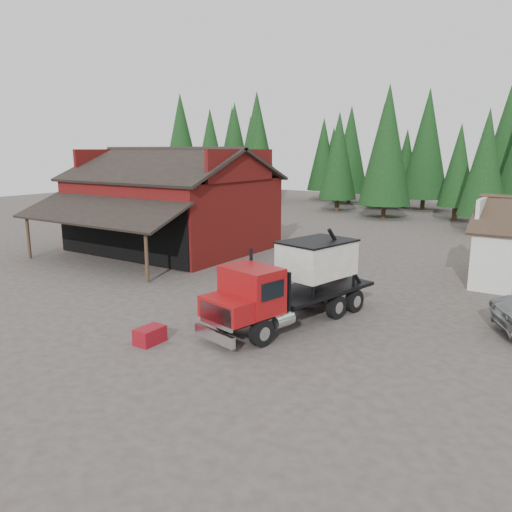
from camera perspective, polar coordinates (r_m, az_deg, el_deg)
The scene contains 8 objects.
ground at distance 22.30m, azimuth -6.06°, elevation -6.28°, with size 120.00×120.00×0.00m, color #423934.
red_barn at distance 36.14m, azimuth -9.55°, elevation 5.09°, with size 12.80×13.63×7.18m.
conifer_backdrop at distance 60.17m, azimuth 20.51°, elevation 4.67°, with size 76.00×16.00×16.00m, color black, non-canonical shape.
near_pine_a at distance 56.77m, azimuth -5.21°, elevation 11.45°, with size 4.40×4.40×11.40m.
near_pine_b at distance 46.83m, azimuth 24.75°, elevation 9.66°, with size 3.96×3.96×10.40m.
near_pine_d at distance 53.20m, azimuth 14.75°, elevation 12.15°, with size 5.28×5.28×13.40m.
feed_truck at distance 20.38m, azimuth 4.36°, elevation -2.84°, with size 3.99×8.63×3.77m.
equip_box at distance 18.99m, azimuth -12.03°, elevation -8.85°, with size 0.70×1.10×0.60m, color maroon.
Camera 1 is at (13.64, -16.18, 7.01)m, focal length 35.00 mm.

